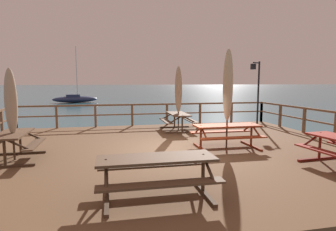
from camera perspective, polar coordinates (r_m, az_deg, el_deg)
The scene contains 13 objects.
ground_plane at distance 9.31m, azimuth 1.04°, elevation -10.93°, with size 600.00×600.00×0.00m, color #2D5B6B.
wooden_deck at distance 9.21m, azimuth 1.05°, elevation -8.90°, with size 12.58×10.56×0.68m, color brown.
railing_waterside_far at distance 13.98m, azimuth -3.73°, elevation 1.02°, with size 12.38×0.10×1.09m.
railing_side_right at distance 11.96m, azimuth 31.06°, elevation -0.94°, with size 0.10×10.36×1.09m.
picnic_table_front_left at distance 9.39m, azimuth 11.86°, elevation -3.07°, with size 2.14×1.42×0.78m.
picnic_table_back_right at distance 12.54m, azimuth 2.08°, elevation -0.50°, with size 1.42×1.87×0.78m.
picnic_table_mid_left at distance 8.83m, azimuth -29.06°, elevation -4.50°, with size 1.42×1.73×0.78m.
picnic_table_front_right at distance 5.33m, azimuth -2.38°, elevation -10.50°, with size 2.21×1.42×0.78m.
patio_umbrella_short_front at distance 9.21m, azimuth 12.10°, elevation 5.97°, with size 0.32×0.32×3.21m.
patio_umbrella_short_back at distance 12.47m, azimuth 2.15°, elevation 5.26°, with size 0.32×0.32×2.85m.
patio_umbrella_tall_mid_right at distance 8.72m, azimuth -29.33°, elevation 2.40°, with size 0.32×0.32×2.54m.
lamp_post_hooked at distance 15.08m, azimuth 17.57°, elevation 6.35°, with size 0.63×0.41×3.20m.
sailboat_distant at distance 41.12m, azimuth -18.37°, elevation 3.24°, with size 6.21×2.74×7.72m.
Camera 1 is at (-2.02, -8.63, 2.84)m, focal length 29.95 mm.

